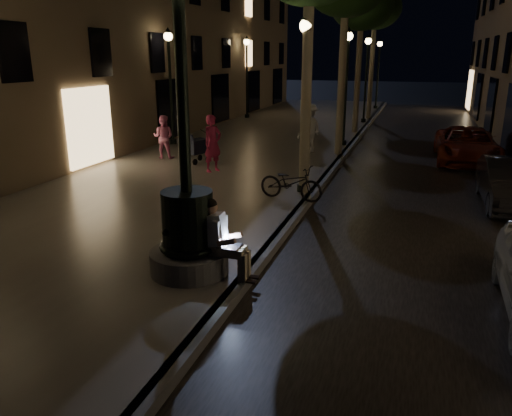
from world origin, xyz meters
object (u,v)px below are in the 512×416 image
at_px(stroller, 197,146).
at_px(pedestrian_pink, 163,137).
at_px(bicycle, 291,183).
at_px(seated_man_laptop, 221,237).
at_px(car_third, 467,145).
at_px(tree_far, 375,9).
at_px(car_second, 511,184).
at_px(lamp_curb_a, 305,82).
at_px(fountain_lamppost, 188,218).
at_px(lamp_curb_b, 347,72).
at_px(pedestrian_red, 213,143).
at_px(lamp_curb_d, 378,65).
at_px(pedestrian_white, 309,128).
at_px(lamp_left_c, 247,67).
at_px(lamp_left_b, 170,72).
at_px(tree_third, 362,6).
at_px(lamp_curb_c, 367,68).

height_order(stroller, pedestrian_pink, pedestrian_pink).
xyz_separation_m(stroller, bicycle, (4.36, -3.59, -0.13)).
relative_size(seated_man_laptop, car_third, 0.30).
distance_m(seated_man_laptop, tree_far, 24.62).
bearing_deg(bicycle, car_second, -62.06).
distance_m(lamp_curb_a, pedestrian_pink, 7.12).
xyz_separation_m(fountain_lamppost, lamp_curb_b, (0.70, 14.00, 2.02)).
distance_m(fountain_lamppost, pedestrian_red, 8.05).
distance_m(stroller, bicycle, 5.65).
height_order(lamp_curb_b, lamp_curb_d, same).
bearing_deg(stroller, pedestrian_white, 64.39).
distance_m(seated_man_laptop, lamp_left_c, 23.21).
xyz_separation_m(fountain_lamppost, lamp_curb_a, (0.70, 6.00, 2.02)).
bearing_deg(fountain_lamppost, pedestrian_white, 91.85).
bearing_deg(pedestrian_red, lamp_left_b, 68.82).
distance_m(tree_third, lamp_curb_b, 4.94).
distance_m(seated_man_laptop, lamp_curb_a, 6.43).
bearing_deg(fountain_lamppost, pedestrian_red, 109.49).
bearing_deg(pedestrian_pink, tree_far, -121.24).
bearing_deg(lamp_curb_d, lamp_curb_a, -90.00).
xyz_separation_m(lamp_left_c, car_second, (12.60, -15.08, -2.60)).
bearing_deg(lamp_left_b, tree_far, 59.11).
height_order(lamp_curb_d, pedestrian_red, lamp_curb_d).
distance_m(tree_far, lamp_curb_a, 18.28).
xyz_separation_m(tree_third, bicycle, (-0.10, -12.92, -5.47)).
height_order(car_third, bicycle, car_third).
bearing_deg(lamp_curb_d, car_second, -76.60).
distance_m(lamp_curb_a, lamp_curb_b, 8.00).
height_order(car_second, pedestrian_white, pedestrian_white).
bearing_deg(lamp_curb_d, pedestrian_white, -93.45).
distance_m(lamp_curb_b, bicycle, 9.28).
distance_m(lamp_curb_a, pedestrian_red, 4.29).
height_order(seated_man_laptop, tree_third, tree_third).
distance_m(seated_man_laptop, car_third, 13.68).
bearing_deg(pedestrian_pink, car_second, 160.22).
distance_m(fountain_lamppost, bicycle, 5.15).
relative_size(lamp_left_c, stroller, 4.04).
relative_size(tree_far, lamp_left_c, 1.56).
distance_m(lamp_curb_c, bicycle, 17.11).
xyz_separation_m(seated_man_laptop, lamp_curb_c, (0.09, 22.00, 2.30)).
xyz_separation_m(lamp_curb_c, pedestrian_red, (-3.39, -14.41, -2.10)).
xyz_separation_m(tree_far, bicycle, (-0.18, -18.92, -5.76)).
relative_size(tree_far, car_third, 1.59).
xyz_separation_m(car_second, pedestrian_white, (-6.59, 5.05, 0.53)).
distance_m(car_third, pedestrian_white, 6.00).
relative_size(pedestrian_pink, bicycle, 0.90).
bearing_deg(pedestrian_pink, lamp_curb_a, 143.63).
bearing_deg(pedestrian_white, lamp_curb_c, -158.57).
xyz_separation_m(lamp_curb_b, lamp_curb_c, (0.00, 8.00, 0.00)).
distance_m(lamp_left_b, stroller, 4.90).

